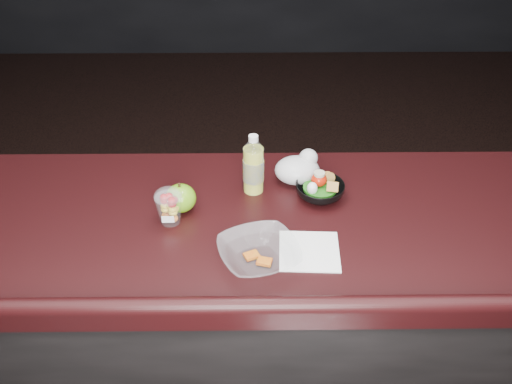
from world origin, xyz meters
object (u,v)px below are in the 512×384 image
fruit_cup (169,206)px  green_apple (181,198)px  snack_bowl (320,189)px  takeout_bowl (259,254)px  lemonade_bottle (253,168)px

fruit_cup → green_apple: fruit_cup is taller
snack_bowl → takeout_bowl: 0.34m
fruit_cup → takeout_bowl: size_ratio=0.42×
snack_bowl → lemonade_bottle: bearing=169.7°
fruit_cup → green_apple: size_ratio=1.19×
green_apple → takeout_bowl: (0.22, -0.22, -0.02)m
fruit_cup → takeout_bowl: 0.30m
fruit_cup → snack_bowl: bearing=14.8°
green_apple → snack_bowl: green_apple is taller
snack_bowl → green_apple: bearing=-171.7°
green_apple → snack_bowl: 0.42m
fruit_cup → snack_bowl: 0.45m
fruit_cup → green_apple: bearing=64.8°
lemonade_bottle → fruit_cup: size_ratio=1.72×
lemonade_bottle → fruit_cup: lemonade_bottle is taller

